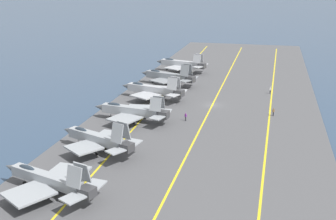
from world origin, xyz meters
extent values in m
plane|color=#2D425B|center=(0.00, 0.00, 0.00)|extent=(2000.00, 2000.00, 0.00)
cube|color=#4C4C4F|center=(0.00, 0.00, 0.20)|extent=(196.30, 48.90, 0.40)
cube|color=yellow|center=(0.00, -13.45, 0.40)|extent=(176.66, 2.83, 0.01)
cube|color=yellow|center=(0.00, 0.00, 0.40)|extent=(176.67, 0.36, 0.01)
cube|color=yellow|center=(0.00, 13.45, 0.40)|extent=(176.64, 3.67, 0.01)
cube|color=#93999E|center=(-48.25, 16.45, 2.63)|extent=(5.05, 12.42, 1.53)
cone|color=#5B5E60|center=(-46.17, 23.42, 2.63)|extent=(2.07, 2.68, 1.46)
cube|color=#38383A|center=(-50.38, 9.32, 2.63)|extent=(2.27, 2.45, 1.30)
ellipsoid|color=#232D38|center=(-47.16, 20.09, 3.35)|extent=(1.68, 3.16, 0.84)
cube|color=#93999E|center=(-51.79, 17.07, 2.13)|extent=(7.58, 7.51, 0.28)
cube|color=#93999E|center=(-44.95, 15.02, 2.13)|extent=(5.85, 5.66, 0.28)
cube|color=#93999E|center=(-50.76, 10.85, 4.81)|extent=(1.52, 2.52, 2.80)
cube|color=#93999E|center=(-49.22, 10.39, 4.81)|extent=(1.52, 2.52, 2.80)
cube|color=#93999E|center=(-52.31, 10.43, 2.63)|extent=(3.56, 3.37, 0.20)
cube|color=#93999E|center=(-48.15, 9.19, 2.63)|extent=(3.05, 2.67, 0.20)
cylinder|color=#B2B2B7|center=(-46.92, 20.90, 1.13)|extent=(0.16, 0.16, 1.46)
cylinder|color=black|center=(-46.92, 20.90, 0.70)|extent=(0.38, 0.64, 0.60)
cylinder|color=#B2B2B7|center=(-49.64, 15.54, 1.13)|extent=(0.16, 0.16, 1.46)
cylinder|color=black|center=(-49.64, 15.54, 0.70)|extent=(0.38, 0.64, 0.60)
cylinder|color=#B2B2B7|center=(-47.58, 14.93, 1.13)|extent=(0.16, 0.16, 1.46)
cylinder|color=black|center=(-47.58, 14.93, 0.70)|extent=(0.38, 0.64, 0.60)
cube|color=#93999E|center=(-32.80, 15.66, 2.90)|extent=(5.78, 11.67, 1.64)
cone|color=#5B5E60|center=(-30.33, 22.10, 2.90)|extent=(2.26, 2.65, 1.56)
cube|color=#38383A|center=(-35.32, 9.07, 2.90)|extent=(2.45, 2.47, 1.39)
ellipsoid|color=#232D38|center=(-31.51, 19.03, 3.68)|extent=(1.87, 3.02, 0.90)
cube|color=#93999E|center=(-35.97, 16.45, 2.37)|extent=(6.91, 6.98, 0.28)
cube|color=#93999E|center=(-29.91, 14.13, 2.37)|extent=(5.43, 5.68, 0.28)
cube|color=#93999E|center=(-35.67, 10.57, 5.33)|extent=(1.71, 2.45, 3.17)
cube|color=#93999E|center=(-34.06, 9.96, 5.33)|extent=(1.71, 2.45, 3.17)
cube|color=#93999E|center=(-37.22, 10.31, 2.90)|extent=(3.56, 3.37, 0.20)
cube|color=#93999E|center=(-33.08, 8.72, 2.90)|extent=(3.18, 2.74, 0.20)
cylinder|color=#B2B2B7|center=(-31.22, 19.78, 1.24)|extent=(0.16, 0.16, 1.68)
cylinder|color=black|center=(-31.22, 19.78, 0.70)|extent=(0.42, 0.64, 0.60)
cylinder|color=#B2B2B7|center=(-34.30, 14.95, 1.24)|extent=(0.16, 0.16, 1.68)
cylinder|color=black|center=(-34.30, 14.95, 0.70)|extent=(0.42, 0.64, 0.60)
cylinder|color=#B2B2B7|center=(-32.16, 14.13, 1.24)|extent=(0.16, 0.16, 1.68)
cylinder|color=black|center=(-32.16, 14.13, 0.70)|extent=(0.42, 0.64, 0.60)
cube|color=#93999E|center=(-15.76, 15.18, 2.69)|extent=(3.31, 12.78, 1.78)
cone|color=#5B5E60|center=(-14.86, 22.48, 2.69)|extent=(1.97, 2.58, 1.69)
cube|color=#38383A|center=(-16.67, 7.71, 2.69)|extent=(2.28, 2.29, 1.51)
ellipsoid|color=#232D38|center=(-15.29, 19.00, 3.54)|extent=(1.35, 3.18, 0.98)
cube|color=#93999E|center=(-19.39, 15.19, 2.11)|extent=(7.04, 7.06, 0.28)
cube|color=#93999E|center=(-12.22, 14.31, 2.11)|extent=(6.07, 6.10, 0.28)
cube|color=#93999E|center=(-17.43, 9.18, 4.97)|extent=(1.15, 2.48, 2.74)
cube|color=#93999E|center=(-15.58, 8.95, 4.97)|extent=(1.15, 2.48, 2.74)
cube|color=#93999E|center=(-18.88, 8.49, 2.69)|extent=(3.38, 3.11, 0.20)
cube|color=#93999E|center=(-14.34, 7.94, 2.69)|extent=(2.92, 2.54, 0.20)
cylinder|color=#B2B2B7|center=(-15.18, 19.85, 1.10)|extent=(0.16, 0.16, 1.40)
cylinder|color=black|center=(-15.18, 19.85, 0.70)|extent=(0.29, 0.62, 0.60)
cylinder|color=#B2B2B7|center=(-17.15, 14.06, 1.10)|extent=(0.16, 0.16, 1.40)
cylinder|color=black|center=(-17.15, 14.06, 0.70)|extent=(0.29, 0.62, 0.60)
cylinder|color=#B2B2B7|center=(-14.68, 13.75, 1.10)|extent=(0.16, 0.16, 1.40)
cylinder|color=black|center=(-14.68, 13.75, 0.70)|extent=(0.29, 0.62, 0.60)
cube|color=#A8AAAF|center=(1.67, 15.59, 2.81)|extent=(4.84, 12.99, 1.83)
cone|color=#5B5E60|center=(3.44, 22.89, 2.81)|extent=(2.27, 2.79, 1.74)
cube|color=#38383A|center=(-0.15, 8.13, 2.81)|extent=(2.55, 2.53, 1.56)
ellipsoid|color=#232D38|center=(2.60, 19.41, 3.69)|extent=(1.72, 3.29, 1.01)
cube|color=#A8AAAF|center=(-1.95, 16.03, 2.22)|extent=(7.38, 7.46, 0.28)
cube|color=#A8AAAF|center=(5.08, 14.32, 2.22)|extent=(5.43, 5.62, 0.28)
cube|color=#A8AAAF|center=(-0.75, 9.72, 5.18)|extent=(1.45, 2.59, 2.86)
cube|color=#A8AAAF|center=(1.12, 9.26, 5.18)|extent=(1.45, 2.59, 2.86)
cube|color=#A8AAAF|center=(-2.28, 9.19, 2.81)|extent=(3.55, 3.36, 0.20)
cube|color=#A8AAAF|center=(2.23, 8.09, 2.81)|extent=(2.95, 2.62, 0.20)
cylinder|color=#B2B2B7|center=(2.80, 20.26, 1.15)|extent=(0.16, 0.16, 1.50)
cylinder|color=black|center=(2.80, 20.26, 0.70)|extent=(0.36, 0.63, 0.60)
cylinder|color=#B2B2B7|center=(0.11, 14.63, 1.15)|extent=(0.16, 0.16, 1.50)
cylinder|color=black|center=(0.11, 14.63, 0.70)|extent=(0.36, 0.63, 0.60)
cylinder|color=#B2B2B7|center=(2.61, 14.02, 1.15)|extent=(0.16, 0.16, 1.50)
cylinder|color=black|center=(2.61, 14.02, 0.70)|extent=(0.36, 0.63, 0.60)
cube|color=gray|center=(16.13, 15.26, 3.00)|extent=(5.55, 12.73, 1.88)
cone|color=#5B5E60|center=(18.31, 22.34, 3.00)|extent=(2.42, 2.83, 1.79)
cube|color=#38383A|center=(13.90, 8.02, 3.00)|extent=(2.68, 2.61, 1.60)
ellipsoid|color=#232D38|center=(17.27, 18.97, 3.90)|extent=(1.90, 3.27, 1.04)
cube|color=gray|center=(12.87, 15.82, 2.39)|extent=(6.86, 7.14, 0.28)
cube|color=gray|center=(19.15, 13.88, 2.39)|extent=(4.98, 5.76, 0.28)
cube|color=gray|center=(13.36, 9.63, 5.50)|extent=(1.62, 2.58, 3.07)
cube|color=gray|center=(15.25, 9.05, 5.50)|extent=(1.62, 2.58, 3.07)
cube|color=gray|center=(11.82, 9.21, 3.00)|extent=(3.59, 3.42, 0.20)
cube|color=gray|center=(16.29, 7.83, 3.00)|extent=(3.08, 2.74, 0.20)
cylinder|color=#B2B2B7|center=(17.53, 19.79, 1.23)|extent=(0.16, 0.16, 1.66)
cylinder|color=black|center=(17.53, 19.79, 0.70)|extent=(0.39, 0.64, 0.60)
cylinder|color=#B2B2B7|center=(14.49, 14.42, 1.23)|extent=(0.16, 0.16, 1.66)
cylinder|color=black|center=(14.49, 14.42, 0.70)|extent=(0.39, 0.64, 0.60)
cylinder|color=#B2B2B7|center=(17.01, 13.64, 1.23)|extent=(0.16, 0.16, 1.66)
cylinder|color=black|center=(17.01, 13.64, 0.70)|extent=(0.39, 0.64, 0.60)
cube|color=#A8AAAF|center=(34.10, 15.38, 3.07)|extent=(4.82, 12.90, 1.89)
cone|color=#5B5E60|center=(35.83, 22.62, 3.07)|extent=(2.31, 2.77, 1.80)
cube|color=#38383A|center=(32.33, 7.98, 3.07)|extent=(2.60, 2.53, 1.61)
ellipsoid|color=#232D38|center=(35.01, 19.17, 3.97)|extent=(1.74, 3.27, 1.04)
cube|color=#A8AAAF|center=(30.33, 15.84, 2.46)|extent=(7.57, 7.52, 0.28)
cube|color=#A8AAAF|center=(37.67, 14.09, 2.46)|extent=(5.71, 5.60, 0.28)
cube|color=#A8AAAF|center=(31.69, 9.55, 5.32)|extent=(1.37, 2.55, 2.58)
cube|color=#A8AAAF|center=(33.62, 9.09, 5.32)|extent=(1.37, 2.55, 2.58)
cube|color=#A8AAAF|center=(30.17, 9.03, 3.07)|extent=(3.53, 3.34, 0.20)
cube|color=#A8AAAF|center=(34.74, 7.94, 3.07)|extent=(2.94, 2.59, 0.20)
cylinder|color=#B2B2B7|center=(35.21, 20.01, 1.26)|extent=(0.16, 0.16, 1.73)
cylinder|color=black|center=(35.21, 20.01, 0.70)|extent=(0.35, 0.63, 0.60)
cylinder|color=#B2B2B7|center=(32.51, 14.43, 1.26)|extent=(0.16, 0.16, 1.73)
cylinder|color=black|center=(32.51, 14.43, 0.70)|extent=(0.35, 0.63, 0.60)
cylinder|color=#B2B2B7|center=(35.09, 13.81, 1.26)|extent=(0.16, 0.16, 1.73)
cylinder|color=black|center=(35.09, 13.81, 0.70)|extent=(0.35, 0.63, 0.60)
cylinder|color=#232328|center=(-12.89, 3.85, 0.83)|extent=(0.24, 0.24, 0.87)
cube|color=purple|center=(-12.89, 3.85, 1.57)|extent=(0.37, 0.44, 0.61)
sphere|color=#9E7051|center=(-12.89, 3.85, 2.01)|extent=(0.22, 0.22, 0.22)
sphere|color=purple|center=(-12.89, 3.85, 2.07)|extent=(0.24, 0.24, 0.24)
cylinder|color=#232328|center=(13.71, -13.19, 0.87)|extent=(0.24, 0.24, 0.94)
cube|color=white|center=(13.71, -13.19, 1.64)|extent=(0.27, 0.38, 0.60)
sphere|color=beige|center=(13.71, -13.19, 2.07)|extent=(0.22, 0.22, 0.22)
sphere|color=white|center=(13.71, -13.19, 2.13)|extent=(0.24, 0.24, 0.24)
cylinder|color=#232328|center=(-5.03, -14.15, 0.86)|extent=(0.24, 0.24, 0.91)
cube|color=brown|center=(-5.03, -14.15, 1.60)|extent=(0.45, 0.45, 0.57)
sphere|color=tan|center=(-5.03, -14.15, 2.01)|extent=(0.22, 0.22, 0.22)
sphere|color=brown|center=(-5.03, -14.15, 2.07)|extent=(0.24, 0.24, 0.24)
camera|label=1|loc=(-95.65, -12.86, 29.51)|focal=45.00mm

